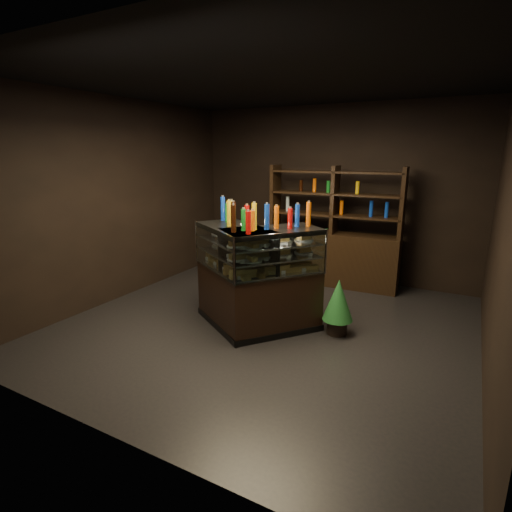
{
  "coord_description": "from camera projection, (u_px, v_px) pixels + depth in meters",
  "views": [
    {
      "loc": [
        2.2,
        -4.35,
        2.21
      ],
      "look_at": [
        -0.02,
        -0.24,
        0.99
      ],
      "focal_mm": 28.0,
      "sensor_mm": 36.0,
      "label": 1
    }
  ],
  "objects": [
    {
      "name": "display_case",
      "position": [
        253.0,
        294.0,
        5.1
      ],
      "size": [
        1.76,
        1.33,
        1.32
      ],
      "rotation": [
        0.0,
        0.0,
        0.16
      ],
      "color": "black",
      "rests_on": "ground"
    },
    {
      "name": "ground",
      "position": [
        266.0,
        325.0,
        5.27
      ],
      "size": [
        5.0,
        5.0,
        0.0
      ],
      "primitive_type": "plane",
      "color": "black",
      "rests_on": "ground"
    },
    {
      "name": "back_shelving",
      "position": [
        332.0,
        249.0,
        6.77
      ],
      "size": [
        2.2,
        0.51,
        2.0
      ],
      "rotation": [
        0.0,
        0.0,
        0.04
      ],
      "color": "black",
      "rests_on": "ground"
    },
    {
      "name": "food_display",
      "position": [
        253.0,
        254.0,
        4.96
      ],
      "size": [
        1.43,
        0.97,
        0.41
      ],
      "color": "#C69547",
      "rests_on": "display_case"
    },
    {
      "name": "potted_conifer",
      "position": [
        338.0,
        299.0,
        4.9
      ],
      "size": [
        0.38,
        0.38,
        0.8
      ],
      "rotation": [
        0.0,
        0.0,
        0.37
      ],
      "color": "black",
      "rests_on": "ground"
    },
    {
      "name": "bottles_top",
      "position": [
        253.0,
        216.0,
        4.84
      ],
      "size": [
        1.26,
        0.83,
        0.3
      ],
      "color": "#0F38B2",
      "rests_on": "display_case"
    },
    {
      "name": "room_shell",
      "position": [
        267.0,
        175.0,
        4.78
      ],
      "size": [
        5.02,
        5.02,
        3.01
      ],
      "color": "black",
      "rests_on": "ground"
    }
  ]
}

